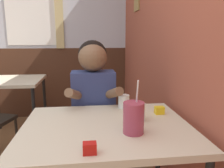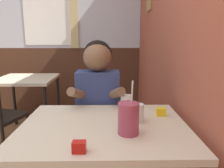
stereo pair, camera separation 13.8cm
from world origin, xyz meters
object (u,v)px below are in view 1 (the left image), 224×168
Objects in this scene: main_table at (107,137)px; background_table at (12,87)px; person_seated at (94,111)px; cocktail_pitcher at (134,118)px.

background_table is (-1.02, 1.56, -0.02)m from main_table.
cocktail_pitcher is at bearing -73.60° from person_seated.
cocktail_pitcher is at bearing -55.63° from background_table.
person_seated is at bearing -47.29° from background_table.
main_table and background_table have the same top height.
main_table is 1.28× the size of background_table.
background_table is 0.61× the size of person_seated.
cocktail_pitcher is at bearing -43.39° from main_table.
background_table is 2.63× the size of cocktail_pitcher.
main_table is at bearing 136.61° from cocktail_pitcher.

